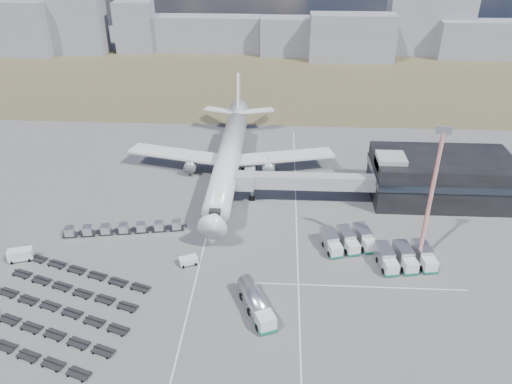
{
  "coord_description": "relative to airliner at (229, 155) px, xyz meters",
  "views": [
    {
      "loc": [
        12.25,
        -75.68,
        56.63
      ],
      "look_at": [
        7.28,
        17.13,
        4.0
      ],
      "focal_mm": 35.0,
      "sensor_mm": 36.0,
      "label": 1
    }
  ],
  "objects": [
    {
      "name": "fuel_tanker",
      "position": [
        9.03,
        -47.53,
        -3.5
      ],
      "size": [
        7.01,
        11.31,
        3.59
      ],
      "rotation": [
        0.0,
        0.0,
        0.41
      ],
      "color": "silver",
      "rests_on": "ground"
    },
    {
      "name": "grass_strip",
      "position": [
        0.0,
        77.62,
        -5.29
      ],
      "size": [
        420.0,
        90.0,
        0.01
      ],
      "primitive_type": "cube",
      "color": "#4D452E",
      "rests_on": "ground"
    },
    {
      "name": "floodlight_mast",
      "position": [
        38.3,
        -32.48,
        8.06
      ],
      "size": [
        2.54,
        2.06,
        26.63
      ],
      "rotation": [
        0.0,
        0.0,
        -0.2
      ],
      "color": "#B7331D",
      "rests_on": "ground"
    },
    {
      "name": "service_trucks_far",
      "position": [
        35.49,
        -33.58,
        -3.7
      ],
      "size": [
        10.7,
        8.75,
        2.94
      ],
      "rotation": [
        0.0,
        0.0,
        0.16
      ],
      "color": "silver",
      "rests_on": "ground"
    },
    {
      "name": "airliner",
      "position": [
        0.0,
        0.0,
        0.0
      ],
      "size": [
        51.59,
        64.53,
        17.62
      ],
      "color": "silver",
      "rests_on": "ground"
    },
    {
      "name": "jet_bridge",
      "position": [
        15.9,
        -11.95,
        -0.24
      ],
      "size": [
        30.3,
        3.8,
        7.05
      ],
      "color": "#939399",
      "rests_on": "ground"
    },
    {
      "name": "skyline",
      "position": [
        -3.24,
        117.46,
        4.23
      ],
      "size": [
        311.98,
        24.92,
        24.16
      ],
      "color": "gray",
      "rests_on": "ground"
    },
    {
      "name": "uld_row",
      "position": [
        -18.7,
        -26.32,
        -4.19
      ],
      "size": [
        23.77,
        5.73,
        1.85
      ],
      "rotation": [
        0.0,
        0.0,
        0.17
      ],
      "color": "black",
      "rests_on": "ground"
    },
    {
      "name": "ground",
      "position": [
        0.0,
        -32.38,
        -5.29
      ],
      "size": [
        420.0,
        420.0,
        0.0
      ],
      "primitive_type": "plane",
      "color": "#565659",
      "rests_on": "ground"
    },
    {
      "name": "baggage_dollies",
      "position": [
        -24.78,
        -48.78,
        -4.89
      ],
      "size": [
        33.97,
        28.64,
        0.8
      ],
      "rotation": [
        0.0,
        0.0,
        -0.33
      ],
      "color": "black",
      "rests_on": "ground"
    },
    {
      "name": "lane_markings",
      "position": [
        9.77,
        -29.38,
        -5.29
      ],
      "size": [
        47.12,
        110.0,
        0.01
      ],
      "color": "silver",
      "rests_on": "ground"
    },
    {
      "name": "pushback_tug",
      "position": [
        -4.0,
        -35.71,
        -4.55
      ],
      "size": [
        3.77,
        3.05,
        1.48
      ],
      "primitive_type": "cube",
      "rotation": [
        0.0,
        0.0,
        0.43
      ],
      "color": "silver",
      "rests_on": "ground"
    },
    {
      "name": "service_trucks_near",
      "position": [
        25.67,
        -28.61,
        -3.76
      ],
      "size": [
        10.84,
        9.27,
        2.83
      ],
      "rotation": [
        0.0,
        0.0,
        0.27
      ],
      "color": "silver",
      "rests_on": "ground"
    },
    {
      "name": "catering_truck",
      "position": [
        5.15,
        1.09,
        -3.82
      ],
      "size": [
        2.71,
        6.34,
        2.89
      ],
      "rotation": [
        0.0,
        0.0,
        -0.02
      ],
      "color": "silver",
      "rests_on": "ground"
    },
    {
      "name": "terminal",
      "position": [
        47.77,
        -8.41,
        -0.04
      ],
      "size": [
        30.4,
        16.4,
        11.0
      ],
      "color": "black",
      "rests_on": "ground"
    },
    {
      "name": "utility_van",
      "position": [
        -35.18,
        -36.15,
        -4.13
      ],
      "size": [
        4.73,
        3.17,
        2.31
      ],
      "primitive_type": "cube",
      "rotation": [
        0.0,
        0.0,
        0.3
      ],
      "color": "silver",
      "rests_on": "ground"
    }
  ]
}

